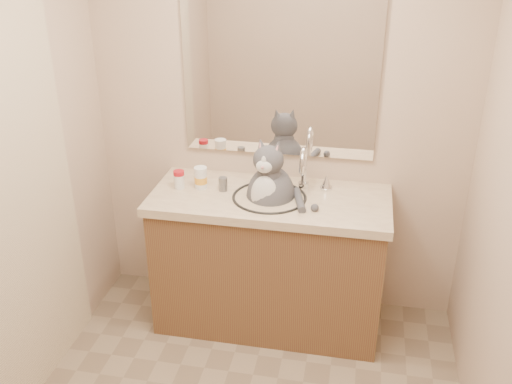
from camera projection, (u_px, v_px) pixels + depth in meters
room at (228, 222)px, 2.18m from camera, size 2.22×2.52×2.42m
vanity at (269, 258)px, 3.36m from camera, size 1.34×0.59×1.12m
mirror at (279, 78)px, 3.16m from camera, size 1.10×0.02×0.90m
shower_curtain at (4, 223)px, 2.52m from camera, size 0.02×1.30×1.93m
cat at (270, 193)px, 3.18m from camera, size 0.38×0.37×0.55m
pill_bottle_redcap at (179, 179)px, 3.25m from camera, size 0.07×0.07×0.11m
pill_bottle_orange at (201, 178)px, 3.25m from camera, size 0.08×0.08×0.13m
grey_canister at (223, 184)px, 3.23m from camera, size 0.05×0.05×0.08m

